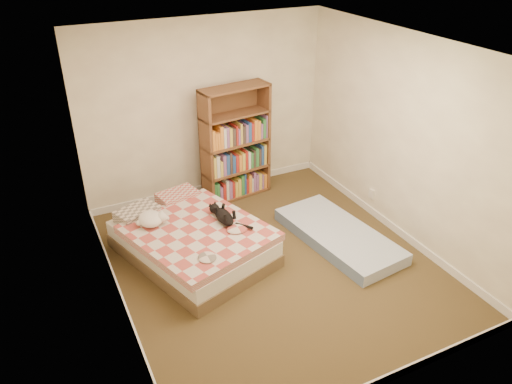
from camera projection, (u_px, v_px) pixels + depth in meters
name	position (u px, v px, depth m)	size (l,w,h in m)	color
room	(273.00, 171.00, 5.32)	(3.51, 4.01, 2.51)	#4C3B20
bed	(191.00, 239.00, 5.93)	(1.76, 2.12, 0.49)	brown
bookshelf	(235.00, 157.00, 7.08)	(1.02, 0.45, 1.63)	brown
floor_mattress	(338.00, 236.00, 6.25)	(0.77, 1.71, 0.15)	#6C88B4
black_cat	(223.00, 215.00, 5.87)	(0.26, 0.66, 0.15)	black
white_dog	(152.00, 219.00, 5.77)	(0.38, 0.40, 0.15)	silver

